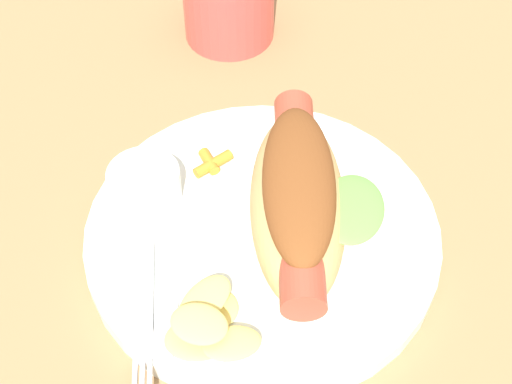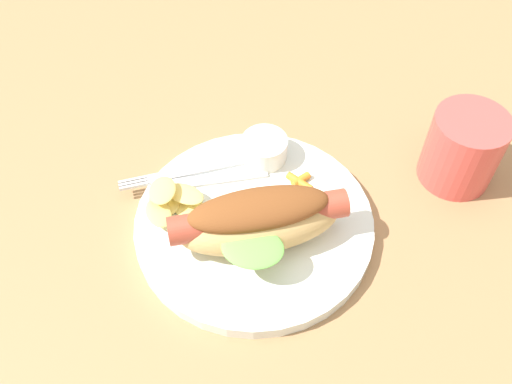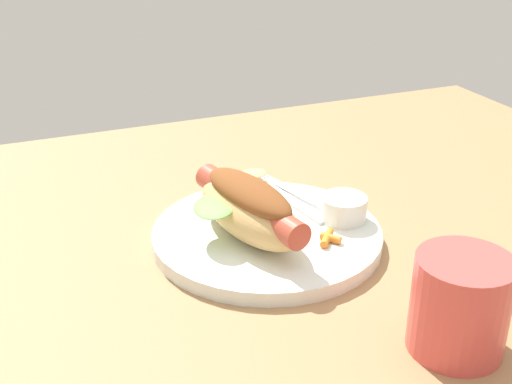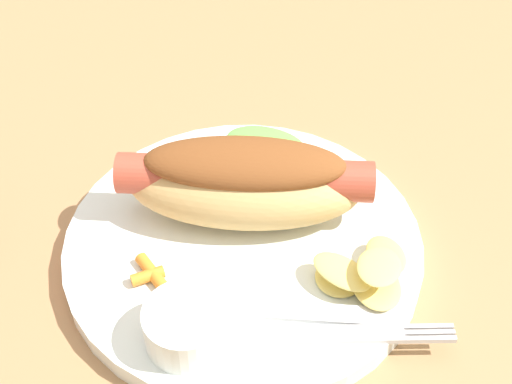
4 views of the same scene
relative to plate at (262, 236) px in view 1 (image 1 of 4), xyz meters
The scene contains 8 objects.
ground_plane 3.12cm from the plate, 60.17° to the left, with size 120.00×90.00×1.80cm, color #9E754C.
plate is the anchor object (origin of this frame).
hot_dog 4.87cm from the plate, 11.18° to the left, with size 11.16×18.04×6.45cm.
sauce_ramekin 9.26cm from the plate, behind, with size 5.25×5.25×2.77cm, color white.
fork 9.50cm from the plate, 135.09° to the right, with size 5.66×16.30×0.40cm.
knife 7.33cm from the plate, 136.87° to the right, with size 13.02×1.40×0.36cm, color silver.
chips_pile 9.17cm from the plate, 101.22° to the right, with size 7.09×7.08×2.76cm.
carrot_garnish 7.20cm from the plate, 134.39° to the left, with size 2.74×3.02×0.85cm.
Camera 1 is at (4.65, -33.77, 44.11)cm, focal length 52.37 mm.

